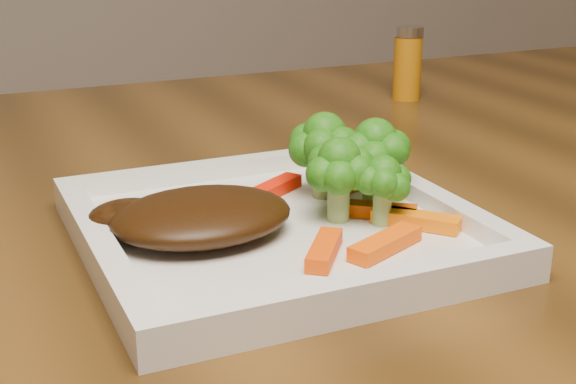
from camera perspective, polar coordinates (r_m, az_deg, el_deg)
name	(u,v)px	position (r m, az deg, el deg)	size (l,w,h in m)	color
plate	(275,234)	(0.58, -0.90, -3.02)	(0.27, 0.27, 0.01)	white
steak	(202,216)	(0.56, -6.15, -1.70)	(0.13, 0.10, 0.03)	#331B07
broccoli_0	(324,154)	(0.63, 2.60, 2.70)	(0.06, 0.06, 0.07)	#186E12
broccoli_1	(375,163)	(0.62, 6.17, 2.07)	(0.06, 0.06, 0.06)	#256110
broccoli_2	(383,185)	(0.58, 6.76, 0.46)	(0.05, 0.05, 0.06)	#137515
broccoli_3	(339,180)	(0.58, 3.65, 0.85)	(0.06, 0.06, 0.06)	#337012
carrot_0	(385,244)	(0.54, 6.93, -3.66)	(0.06, 0.02, 0.01)	#FF5504
carrot_1	(416,220)	(0.58, 9.09, -1.96)	(0.06, 0.02, 0.01)	orange
carrot_2	(324,250)	(0.53, 2.60, -4.13)	(0.06, 0.02, 0.01)	#F34603
carrot_3	(362,181)	(0.66, 5.30, 0.80)	(0.05, 0.01, 0.01)	#CB6A03
carrot_4	(275,188)	(0.64, -0.91, 0.30)	(0.06, 0.01, 0.01)	red
carrot_5	(382,211)	(0.60, 6.69, -1.33)	(0.05, 0.01, 0.01)	#D94A03
spice_shaker	(408,63)	(1.04, 8.50, 9.04)	(0.04, 0.04, 0.09)	#B66A0A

